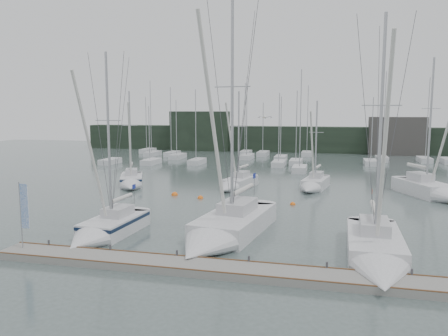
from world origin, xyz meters
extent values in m
plane|color=#485854|center=(0.00, 0.00, 0.00)|extent=(160.00, 160.00, 0.00)
cube|color=slate|center=(0.00, -5.00, 0.20)|extent=(24.00, 2.00, 0.40)
cube|color=black|center=(0.00, 62.00, 2.50)|extent=(90.00, 4.00, 5.00)
cube|color=black|center=(-20.00, 60.00, 4.00)|extent=(12.00, 3.00, 8.00)
cube|color=#413E3C|center=(18.00, 60.00, 3.50)|extent=(10.00, 3.00, 7.00)
cube|color=silver|center=(-1.83, 46.00, 0.35)|extent=(1.80, 4.50, 0.90)
cylinder|color=#A1A3A8|center=(-1.83, 45.50, 5.62)|extent=(0.12, 0.12, 9.64)
cube|color=silver|center=(24.03, 48.38, 0.35)|extent=(1.80, 4.50, 0.90)
cube|color=silver|center=(20.79, 48.99, 0.35)|extent=(1.80, 4.50, 0.90)
cylinder|color=#A1A3A8|center=(20.79, 48.49, 7.06)|extent=(0.12, 0.12, 12.51)
cube|color=silver|center=(2.12, 33.28, 0.35)|extent=(1.80, 4.50, 0.90)
cylinder|color=#A1A3A8|center=(2.12, 32.78, 7.17)|extent=(0.12, 0.12, 12.74)
cube|color=silver|center=(2.00, 54.35, 0.35)|extent=(1.80, 4.50, 0.90)
cylinder|color=#A1A3A8|center=(2.00, 53.85, 6.70)|extent=(0.12, 0.12, 11.79)
cube|color=silver|center=(12.06, 43.22, 0.35)|extent=(1.80, 4.50, 0.90)
cylinder|color=#A1A3A8|center=(12.06, 42.72, 5.49)|extent=(0.12, 0.12, 9.38)
cube|color=silver|center=(-7.63, 46.75, 0.35)|extent=(1.80, 4.50, 0.90)
cylinder|color=#A1A3A8|center=(-7.63, 46.25, 7.26)|extent=(0.12, 0.12, 12.91)
cube|color=silver|center=(-21.72, 48.42, 0.35)|extent=(1.80, 4.50, 0.90)
cylinder|color=#A1A3A8|center=(-21.72, 47.92, 6.54)|extent=(0.12, 0.12, 11.47)
cube|color=silver|center=(-9.15, 53.19, 0.35)|extent=(1.80, 4.50, 0.90)
cylinder|color=#A1A3A8|center=(-9.15, 52.69, 6.95)|extent=(0.12, 0.12, 12.30)
cube|color=silver|center=(-5.77, 52.72, 0.35)|extent=(1.80, 4.50, 0.90)
cylinder|color=#A1A3A8|center=(-5.77, 52.22, 5.20)|extent=(0.12, 0.12, 8.79)
cube|color=silver|center=(-13.83, 38.06, 0.35)|extent=(1.80, 4.50, 0.90)
cylinder|color=#A1A3A8|center=(-13.83, 37.56, 6.07)|extent=(0.12, 0.12, 10.55)
cube|color=silver|center=(1.05, 40.96, 0.35)|extent=(1.80, 4.50, 0.90)
cylinder|color=#A1A3A8|center=(1.05, 40.46, 5.97)|extent=(0.12, 0.12, 10.34)
cube|color=silver|center=(14.31, 48.70, 0.35)|extent=(1.80, 4.50, 0.90)
cylinder|color=#A1A3A8|center=(14.31, 48.20, 7.57)|extent=(0.12, 0.12, 13.53)
cube|color=silver|center=(-25.30, 47.86, 0.35)|extent=(1.80, 4.50, 0.90)
cylinder|color=#A1A3A8|center=(-25.30, 47.36, 7.11)|extent=(0.12, 0.12, 12.63)
cube|color=silver|center=(-26.99, 35.14, 0.35)|extent=(1.80, 4.50, 0.90)
cylinder|color=#A1A3A8|center=(-26.99, 34.64, 7.55)|extent=(0.12, 0.12, 13.49)
cube|color=silver|center=(-28.53, 53.12, 0.35)|extent=(1.80, 4.50, 0.90)
cylinder|color=#A1A3A8|center=(-28.53, 52.62, 5.79)|extent=(0.12, 0.12, 9.98)
cube|color=silver|center=(-19.33, 44.67, 0.35)|extent=(1.80, 4.50, 0.90)
cylinder|color=#A1A3A8|center=(-19.33, 44.17, 5.39)|extent=(0.12, 0.12, 9.17)
cube|color=silver|center=(-20.66, 36.26, 0.35)|extent=(1.80, 4.50, 0.90)
cylinder|color=#A1A3A8|center=(-20.66, 35.76, 4.84)|extent=(0.12, 0.12, 8.08)
cube|color=silver|center=(-1.29, 38.62, 0.35)|extent=(1.80, 4.50, 0.90)
cylinder|color=#A1A3A8|center=(-1.29, 38.12, 5.77)|extent=(0.12, 0.12, 9.93)
cube|color=silver|center=(-8.10, 0.49, 0.41)|extent=(2.90, 5.45, 1.36)
cone|color=silver|center=(-8.30, -3.30, 0.41)|extent=(2.74, 2.41, 2.63)
cube|color=#B5B5BA|center=(-8.08, 0.94, 1.40)|extent=(1.55, 2.20, 0.63)
cylinder|color=#A1A3A8|center=(-8.12, 0.11, 6.54)|extent=(0.16, 0.16, 10.90)
cylinder|color=silver|center=(-8.05, 1.55, 2.22)|extent=(0.39, 2.61, 0.25)
cube|color=#0E1B34|center=(-8.10, 0.49, 0.86)|extent=(2.92, 5.47, 0.23)
cube|color=navy|center=(-7.95, 3.32, 2.72)|extent=(0.05, 0.49, 0.33)
cube|color=silver|center=(-0.19, 2.59, 0.49)|extent=(4.64, 8.45, 1.65)
cone|color=silver|center=(-1.02, -3.08, 0.49)|extent=(3.98, 3.91, 3.52)
cube|color=#B5B5BA|center=(-0.11, 3.13, 1.70)|extent=(2.38, 3.45, 0.77)
cylinder|color=#A1A3A8|center=(-0.27, 2.02, 8.38)|extent=(0.20, 0.20, 14.12)
cylinder|color=silver|center=(0.04, 4.18, 2.69)|extent=(0.87, 3.92, 0.31)
cube|color=navy|center=(0.42, 6.78, 3.30)|extent=(0.11, 0.59, 0.40)
cube|color=silver|center=(8.65, 0.05, 0.45)|extent=(3.16, 7.16, 1.49)
cone|color=silver|center=(8.53, -5.02, 0.45)|extent=(3.06, 3.11, 2.98)
cube|color=#B5B5BA|center=(8.66, 0.54, 1.54)|extent=(1.71, 2.87, 0.70)
cylinder|color=#A1A3A8|center=(8.64, -0.46, 7.33)|extent=(0.18, 0.18, 12.27)
cylinder|color=silver|center=(8.69, 1.46, 2.44)|extent=(0.36, 3.47, 0.28)
cube|color=#A42F15|center=(8.74, 3.79, 2.98)|extent=(0.03, 0.54, 0.36)
cube|color=silver|center=(-15.34, 18.28, 0.41)|extent=(4.12, 5.51, 1.38)
cone|color=silver|center=(-13.90, 15.01, 0.41)|extent=(2.97, 2.89, 2.30)
cube|color=#B5B5BA|center=(-15.53, 18.70, 1.42)|extent=(1.96, 2.34, 0.64)
cylinder|color=#A1A3A8|center=(-15.20, 17.95, 5.71)|extent=(0.17, 0.17, 9.21)
cylinder|color=silver|center=(-15.75, 19.20, 2.25)|extent=(1.22, 2.34, 0.26)
cube|color=#0E1B34|center=(-15.34, 18.28, 0.87)|extent=(4.15, 5.53, 0.23)
cube|color=silver|center=(-3.35, 19.71, 0.40)|extent=(3.19, 5.24, 1.33)
cone|color=silver|center=(-4.08, 16.30, 0.40)|extent=(2.61, 2.51, 2.22)
cube|color=#B5B5BA|center=(-3.26, 20.15, 1.38)|extent=(1.60, 2.17, 0.62)
cylinder|color=#A1A3A8|center=(-3.43, 19.37, 5.65)|extent=(0.16, 0.16, 9.16)
cylinder|color=silver|center=(-3.15, 20.67, 2.18)|extent=(0.74, 2.39, 0.25)
cube|color=silver|center=(4.62, 21.13, 0.41)|extent=(2.94, 5.09, 1.35)
cone|color=silver|center=(4.04, 17.76, 0.41)|extent=(2.48, 2.39, 2.16)
cube|color=#B5B5BA|center=(4.70, 21.58, 1.40)|extent=(1.50, 2.09, 0.63)
cylinder|color=#A1A3A8|center=(4.57, 20.80, 5.16)|extent=(0.16, 0.16, 8.17)
cylinder|color=silver|center=(4.79, 22.08, 2.21)|extent=(0.65, 2.35, 0.25)
cube|color=silver|center=(15.03, 19.73, 0.50)|extent=(5.01, 6.66, 1.68)
cube|color=#B5B5BA|center=(14.80, 20.25, 1.73)|extent=(2.39, 2.83, 0.78)
cylinder|color=#A1A3A8|center=(15.21, 19.34, 7.27)|extent=(0.20, 0.20, 11.85)
cylinder|color=silver|center=(14.54, 20.84, 2.74)|extent=(1.49, 2.82, 0.31)
sphere|color=orange|center=(-2.28, 9.73, 0.00)|extent=(0.51, 0.51, 0.51)
sphere|color=orange|center=(2.95, 12.30, 0.00)|extent=(0.49, 0.49, 0.49)
sphere|color=orange|center=(-8.69, 13.91, 0.00)|extent=(0.65, 0.65, 0.65)
cylinder|color=#A1A3A8|center=(-11.11, -4.89, 2.33)|extent=(0.07, 0.07, 3.86)
cube|color=#1C53AF|center=(-10.82, -4.91, 2.88)|extent=(0.51, 0.06, 2.57)
ellipsoid|color=silver|center=(1.71, 3.22, 7.83)|extent=(0.33, 0.45, 0.19)
cube|color=gray|center=(1.46, 3.31, 7.85)|extent=(0.43, 0.26, 0.10)
cube|color=gray|center=(1.95, 3.14, 7.85)|extent=(0.43, 0.26, 0.10)
sphere|color=orange|center=(-5.79, 13.02, 0.00)|extent=(0.55, 0.55, 0.55)
camera|label=1|loc=(5.93, -25.83, 8.31)|focal=35.00mm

